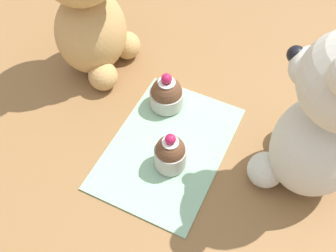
% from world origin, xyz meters
% --- Properties ---
extents(ground_plane, '(4.00, 4.00, 0.00)m').
position_xyz_m(ground_plane, '(0.00, 0.00, 0.00)').
color(ground_plane, olive).
extents(knitted_placemat, '(0.24, 0.17, 0.01)m').
position_xyz_m(knitted_placemat, '(0.00, 0.00, 0.00)').
color(knitted_placemat, '#8EBC99').
rests_on(knitted_placemat, ground_plane).
extents(teddy_bear_cream, '(0.16, 0.15, 0.26)m').
position_xyz_m(teddy_bear_cream, '(-0.04, 0.19, 0.12)').
color(teddy_bear_cream, beige).
rests_on(teddy_bear_cream, ground_plane).
extents(teddy_bear_tan, '(0.13, 0.14, 0.26)m').
position_xyz_m(teddy_bear_tan, '(-0.11, -0.19, 0.13)').
color(teddy_bear_tan, tan).
rests_on(teddy_bear_tan, ground_plane).
extents(cupcake_near_cream_bear, '(0.05, 0.05, 0.07)m').
position_xyz_m(cupcake_near_cream_bear, '(0.03, 0.02, 0.03)').
color(cupcake_near_cream_bear, '#B2ADA3').
rests_on(cupcake_near_cream_bear, knitted_placemat).
extents(cupcake_near_tan_bear, '(0.05, 0.05, 0.07)m').
position_xyz_m(cupcake_near_tan_bear, '(-0.07, -0.04, 0.03)').
color(cupcake_near_tan_bear, '#B2ADA3').
rests_on(cupcake_near_tan_bear, knitted_placemat).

